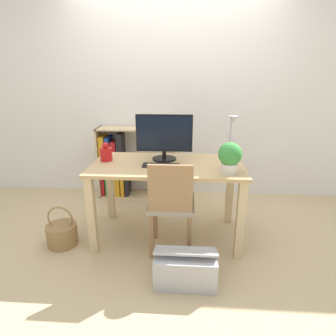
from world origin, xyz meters
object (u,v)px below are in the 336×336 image
Objects in this scene: keyboard at (161,165)px; bookshelf at (123,165)px; vase at (106,153)px; basket at (62,234)px; desk_lamp at (231,135)px; potted_plant at (230,157)px; chair at (171,203)px; storage_box at (185,268)px; monitor at (164,136)px.

bookshelf is (-0.60, 1.04, -0.34)m from keyboard.
vase is 0.45× the size of basket.
vase is at bearing 178.20° from desk_lamp.
desk_lamp is 1.82m from basket.
potted_plant reaches higher than bookshelf.
bookshelf reaches higher than chair.
desk_lamp reaches higher than chair.
keyboard is 1.15m from basket.
desk_lamp is at bearing 61.07° from storage_box.
storage_box is at bearing -68.38° from keyboard.
monitor reaches higher than storage_box.
storage_box is at bearing -74.58° from monitor.
potted_plant is at bearing 0.23° from basket.
basket is at bearing -179.77° from potted_plant.
chair is at bearing -149.28° from desk_lamp.
vase is (-0.54, 0.14, 0.07)m from keyboard.
keyboard is (-0.01, -0.21, -0.23)m from monitor.
storage_box is (-0.39, -0.70, -0.90)m from desk_lamp.
keyboard is at bearing 111.62° from storage_box.
bookshelf is (-0.61, 0.82, -0.57)m from monitor.
keyboard is at bearing 166.57° from potted_plant.
vase reaches higher than basket.
vase is at bearing 165.31° from keyboard.
monitor is 1.12× the size of storage_box.
monitor is 1.34m from basket.
bookshelf is at bearing 126.43° from monitor.
desk_lamp reaches higher than bookshelf.
potted_plant is at bearing -44.94° from bookshelf.
monitor is 0.31m from keyboard.
monitor reaches higher than chair.
monitor reaches higher than keyboard.
chair reaches higher than keyboard.
storage_box is (0.77, -0.74, -0.69)m from vase.
basket is at bearing -171.10° from keyboard.
basket is (-1.52, -0.01, -0.79)m from potted_plant.
vase is at bearing 150.49° from chair.
desk_lamp is 0.28m from potted_plant.
desk_lamp reaches higher than storage_box.
bookshelf reaches higher than basket.
desk_lamp is (0.62, 0.10, 0.27)m from keyboard.
monitor reaches higher than basket.
potted_plant reaches higher than basket.
storage_box is at bearing -43.61° from vase.
keyboard is at bearing -93.43° from monitor.
monitor is at bearing 169.80° from desk_lamp.
desk_lamp reaches higher than potted_plant.
monitor is 1.19× the size of desk_lamp.
potted_plant is 0.96m from storage_box.
keyboard is 0.62m from potted_plant.
monitor is at bearing 7.60° from vase.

